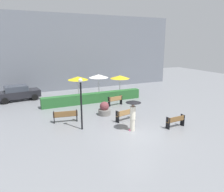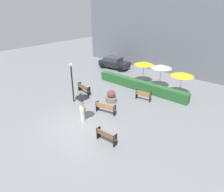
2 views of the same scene
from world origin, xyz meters
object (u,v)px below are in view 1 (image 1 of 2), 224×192
bench_far_left (65,115)px  bench_back_row (115,100)px  bench_mid_center (126,114)px  patio_umbrella_yellow (78,78)px  planter_pot (104,109)px  patio_umbrella_white (99,76)px  patio_umbrella_yellow_far (120,77)px  parked_car (18,93)px  lamp_post (81,98)px  bench_near_right (176,121)px  pedestrian_with_umbrella (133,111)px

bench_far_left → bench_back_row: size_ratio=1.21×
bench_mid_center → patio_umbrella_yellow: size_ratio=0.74×
bench_far_left → planter_pot: planter_pot is taller
patio_umbrella_yellow → patio_umbrella_white: bearing=-7.3°
patio_umbrella_yellow_far → parked_car: patio_umbrella_yellow_far is taller
bench_mid_center → lamp_post: lamp_post is taller
bench_back_row → patio_umbrella_white: size_ratio=0.60×
bench_near_right → bench_mid_center: bearing=132.8°
bench_back_row → patio_umbrella_yellow_far: size_ratio=0.65×
bench_near_right → bench_mid_center: 3.76m
patio_umbrella_white → parked_car: size_ratio=0.58×
bench_near_right → patio_umbrella_white: bearing=99.8°
planter_pot → bench_near_right: bearing=-52.6°
pedestrian_with_umbrella → planter_pot: pedestrian_with_umbrella is taller
pedestrian_with_umbrella → planter_pot: size_ratio=1.89×
bench_back_row → patio_umbrella_white: patio_umbrella_white is taller
pedestrian_with_umbrella → lamp_post: (-3.12, 1.66, 0.82)m
pedestrian_with_umbrella → planter_pot: (-0.49, 3.89, -0.95)m
bench_near_right → patio_umbrella_white: size_ratio=0.59×
bench_near_right → lamp_post: (-6.21, 2.46, 1.74)m
patio_umbrella_white → patio_umbrella_yellow_far: size_ratio=1.09×
bench_far_left → parked_car: 8.95m
bench_mid_center → patio_umbrella_yellow: (-1.49, 8.01, 1.71)m
pedestrian_with_umbrella → parked_car: (-6.90, 11.97, -0.61)m
pedestrian_with_umbrella → patio_umbrella_white: patio_umbrella_white is taller
bench_near_right → bench_far_left: bench_far_left is taller
bench_near_right → bench_mid_center: bench_mid_center is taller
parked_car → bench_mid_center: bearing=-53.4°
planter_pot → pedestrian_with_umbrella: bearing=-82.8°
patio_umbrella_yellow → bench_far_left: bearing=-114.2°
bench_near_right → patio_umbrella_yellow: bearing=110.6°
patio_umbrella_yellow_far → bench_mid_center: bearing=-113.2°
patio_umbrella_white → lamp_post: bearing=-118.8°
planter_pot → parked_car: 10.33m
lamp_post → planter_pot: bearing=40.2°
bench_back_row → lamp_post: (-4.68, -4.38, 1.71)m
patio_umbrella_white → bench_mid_center: bearing=-95.5°
bench_near_right → planter_pot: size_ratio=1.33×
parked_car → patio_umbrella_yellow: bearing=-18.6°
pedestrian_with_umbrella → patio_umbrella_yellow_far: size_ratio=0.92×
patio_umbrella_yellow_far → parked_car: bearing=165.9°
bench_mid_center → patio_umbrella_yellow: patio_umbrella_yellow is taller
bench_near_right → patio_umbrella_yellow: 11.63m
lamp_post → parked_car: size_ratio=0.83×
patio_umbrella_yellow → patio_umbrella_yellow_far: patio_umbrella_yellow is taller
planter_pot → patio_umbrella_yellow: size_ratio=0.47×
bench_far_left → pedestrian_with_umbrella: 5.32m
patio_umbrella_yellow → bench_mid_center: bearing=-79.4°
pedestrian_with_umbrella → patio_umbrella_white: size_ratio=0.84×
planter_pot → lamp_post: 3.87m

